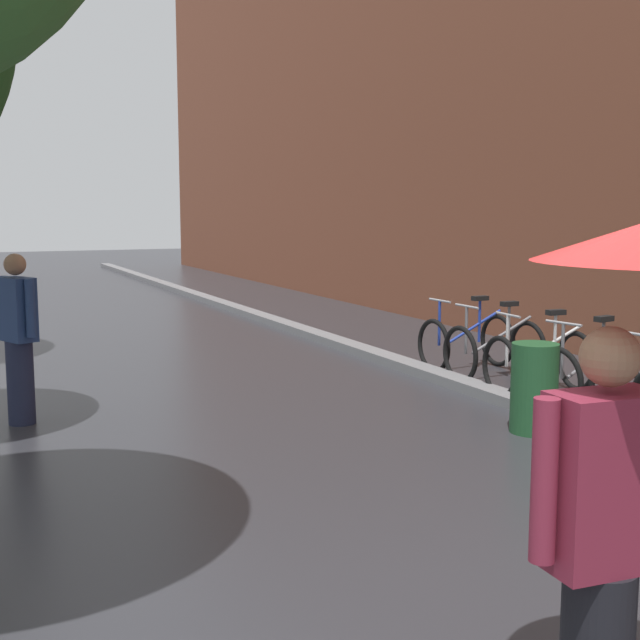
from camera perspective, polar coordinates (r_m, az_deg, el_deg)
building_facade at (r=18.04m, az=20.51°, el=19.43°), size 8.00×36.00×11.87m
kerb_strip at (r=13.91m, az=-0.91°, el=-0.82°), size 0.30×36.00×0.12m
parked_bicycle_2 at (r=9.39m, az=17.79°, el=-3.36°), size 1.17×0.85×0.96m
parked_bicycle_3 at (r=9.84m, az=14.63°, el=-2.74°), size 1.13×0.77×0.96m
parked_bicycle_4 at (r=10.57m, az=11.77°, el=-1.95°), size 1.09×0.71×0.96m
parked_bicycle_5 at (r=11.14m, az=9.90°, el=-1.42°), size 1.10×0.73×0.96m
litter_bin at (r=8.16m, az=14.32°, el=-4.50°), size 0.44×0.44×0.85m
pedestrian_walking_midground at (r=8.65m, az=-19.77°, el=-1.15°), size 0.36×0.55×1.67m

